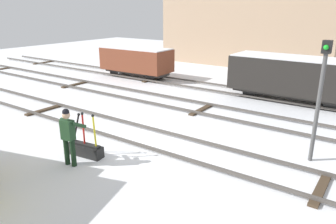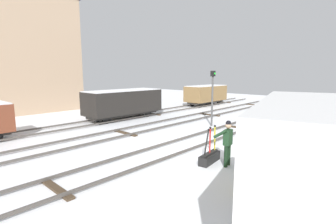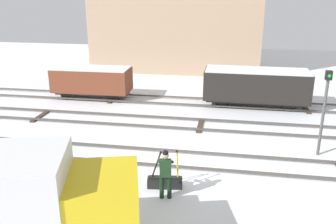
{
  "view_description": "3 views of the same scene",
  "coord_description": "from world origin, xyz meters",
  "views": [
    {
      "loc": [
        6.81,
        -8.24,
        4.49
      ],
      "look_at": [
        0.34,
        0.97,
        0.83
      ],
      "focal_mm": 34.31,
      "sensor_mm": 36.0,
      "label": 1
    },
    {
      "loc": [
        -8.88,
        -7.42,
        3.55
      ],
      "look_at": [
        0.8,
        1.49,
        1.47
      ],
      "focal_mm": 27.04,
      "sensor_mm": 36.0,
      "label": 2
    },
    {
      "loc": [
        1.39,
        -13.63,
        6.82
      ],
      "look_at": [
        -1.37,
        2.43,
        1.28
      ],
      "focal_mm": 39.65,
      "sensor_mm": 36.0,
      "label": 3
    }
  ],
  "objects": [
    {
      "name": "track_main_line",
      "position": [
        0.0,
        0.0,
        0.11
      ],
      "size": [
        44.0,
        1.94,
        0.18
      ],
      "color": "#4C4742",
      "rests_on": "ground_plane"
    },
    {
      "name": "freight_car_near_switch",
      "position": [
        -7.22,
        8.04,
        1.17
      ],
      "size": [
        4.88,
        2.04,
        1.99
      ],
      "rotation": [
        0.0,
        0.0,
        0.02
      ],
      "color": "#2D2B28",
      "rests_on": "ground_plane"
    },
    {
      "name": "switch_lever_frame",
      "position": [
        -0.7,
        -2.13,
        0.25
      ],
      "size": [
        1.28,
        0.52,
        1.45
      ],
      "rotation": [
        0.0,
        0.0,
        0.13
      ],
      "color": "black",
      "rests_on": "ground_plane"
    },
    {
      "name": "rail_worker",
      "position": [
        -0.56,
        -2.79,
        1.0
      ],
      "size": [
        0.59,
        0.69,
        1.77
      ],
      "rotation": [
        0.0,
        0.0,
        0.13
      ],
      "color": "black",
      "rests_on": "ground_plane"
    },
    {
      "name": "freight_car_back_track",
      "position": [
        2.91,
        8.04,
        1.29
      ],
      "size": [
        6.04,
        2.23,
        2.23
      ],
      "rotation": [
        0.0,
        0.0,
        -0.01
      ],
      "color": "#2D2B28",
      "rests_on": "ground_plane"
    },
    {
      "name": "signal_post",
      "position": [
        5.25,
        1.63,
        2.25
      ],
      "size": [
        0.24,
        0.32,
        3.64
      ],
      "color": "#4C4C4C",
      "rests_on": "ground_plane"
    },
    {
      "name": "track_siding_near",
      "position": [
        0.0,
        4.15,
        0.11
      ],
      "size": [
        44.0,
        1.94,
        0.18
      ],
      "color": "#4C4742",
      "rests_on": "ground_plane"
    },
    {
      "name": "ground_plane",
      "position": [
        0.0,
        0.0,
        0.0
      ],
      "size": [
        60.0,
        60.0,
        0.0
      ],
      "primitive_type": "plane",
      "color": "white"
    },
    {
      "name": "track_siding_far",
      "position": [
        0.0,
        8.04,
        0.11
      ],
      "size": [
        44.0,
        1.94,
        0.18
      ],
      "color": "#4C4742",
      "rests_on": "ground_plane"
    }
  ]
}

